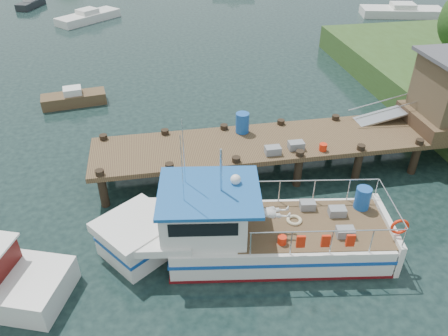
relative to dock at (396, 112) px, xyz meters
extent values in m
plane|color=black|center=(-6.51, -0.01, -2.24)|extent=(160.00, 160.00, 0.00)
cube|color=#503C26|center=(-4.51, -0.01, -0.94)|extent=(16.00, 3.00, 0.20)
cylinder|color=black|center=(-12.01, -1.31, -1.59)|extent=(0.32, 0.32, 1.90)
cylinder|color=black|center=(-12.01, 1.29, -1.59)|extent=(0.32, 0.32, 1.90)
cylinder|color=black|center=(-9.51, -1.31, -1.59)|extent=(0.32, 0.32, 1.90)
cylinder|color=black|center=(-9.51, 1.29, -1.59)|extent=(0.32, 0.32, 1.90)
cylinder|color=black|center=(-7.01, -1.31, -1.59)|extent=(0.32, 0.32, 1.90)
cylinder|color=black|center=(-7.01, 1.29, -1.59)|extent=(0.32, 0.32, 1.90)
cylinder|color=black|center=(-4.51, -1.31, -1.59)|extent=(0.32, 0.32, 1.90)
cylinder|color=black|center=(-4.51, 1.29, -1.59)|extent=(0.32, 0.32, 1.90)
cylinder|color=black|center=(-2.01, -1.31, -1.59)|extent=(0.32, 0.32, 1.90)
cylinder|color=black|center=(-2.01, 1.29, -1.59)|extent=(0.32, 0.32, 1.90)
cylinder|color=black|center=(0.49, -1.31, -1.59)|extent=(0.32, 0.32, 1.90)
cylinder|color=black|center=(0.49, 1.29, -1.59)|extent=(0.32, 0.32, 1.90)
cylinder|color=black|center=(2.99, 1.29, -1.59)|extent=(0.32, 0.32, 1.90)
cube|color=#503C26|center=(2.49, -0.01, -0.54)|extent=(3.20, 3.00, 0.60)
cube|color=#A5A8AD|center=(0.19, 0.89, -0.59)|extent=(3.34, 0.90, 0.79)
cylinder|color=silver|center=(0.19, 0.49, -0.09)|extent=(3.34, 0.05, 0.76)
cylinder|color=silver|center=(0.19, 1.29, -0.09)|extent=(3.34, 0.05, 0.76)
cube|color=slate|center=(-5.51, -1.01, -0.68)|extent=(0.60, 0.40, 0.30)
cube|color=slate|center=(-4.51, -0.81, -0.68)|extent=(0.60, 0.40, 0.30)
cylinder|color=red|center=(-3.51, -1.11, -0.69)|extent=(0.30, 0.30, 0.28)
cylinder|color=#174B9E|center=(-6.31, 0.89, -0.40)|extent=(0.56, 0.56, 0.85)
cube|color=silver|center=(-6.33, -4.71, -1.72)|extent=(7.12, 3.66, 1.04)
cube|color=silver|center=(-10.82, -4.06, -1.72)|extent=(2.70, 2.70, 1.04)
cube|color=silver|center=(-10.82, -4.06, -1.06)|extent=(2.97, 2.94, 0.32)
cube|color=silver|center=(-9.92, -4.19, -1.09)|extent=(2.16, 2.82, 0.27)
cube|color=#13449B|center=(-6.33, -4.71, -1.59)|extent=(7.22, 3.71, 0.13)
cube|color=#13449B|center=(-10.82, -4.06, -1.59)|extent=(2.74, 2.74, 0.13)
cube|color=#5F0D11|center=(-6.33, -4.71, -2.20)|extent=(7.21, 3.70, 0.13)
cube|color=#503C26|center=(-5.25, -4.87, -1.19)|extent=(5.20, 3.12, 0.04)
cube|color=silver|center=(-2.82, -5.22, -1.63)|extent=(0.57, 2.72, 1.22)
cube|color=silver|center=(-8.66, -4.37, -0.52)|extent=(2.85, 2.70, 1.36)
cube|color=black|center=(-8.83, -5.55, -0.25)|extent=(1.98, 0.32, 0.45)
cube|color=black|center=(-8.49, -3.20, -0.25)|extent=(1.98, 0.32, 0.45)
cube|color=black|center=(-9.93, -4.19, -0.25)|extent=(0.27, 1.62, 0.45)
cube|color=#18529A|center=(-8.48, -4.40, 0.21)|extent=(3.43, 3.04, 0.11)
cylinder|color=silver|center=(-8.12, -4.45, 0.98)|extent=(0.08, 0.08, 1.45)
cylinder|color=silver|center=(-9.26, -4.75, 1.34)|extent=(0.02, 0.02, 2.18)
cylinder|color=silver|center=(-9.13, -3.85, 1.34)|extent=(0.02, 0.02, 2.18)
sphere|color=silver|center=(-7.62, -4.16, 0.39)|extent=(0.37, 0.37, 0.33)
cylinder|color=silver|center=(-5.29, -6.13, -0.34)|extent=(4.49, 0.69, 0.04)
cylinder|color=silver|center=(-4.94, -3.65, -0.34)|extent=(4.49, 0.69, 0.04)
cylinder|color=silver|center=(-2.84, -5.21, -0.34)|extent=(0.40, 2.47, 0.04)
cylinder|color=silver|center=(-7.49, -5.81, -0.77)|extent=(0.05, 0.05, 0.86)
cylinder|color=silver|center=(-7.14, -3.33, -0.77)|extent=(0.05, 0.05, 0.86)
cylinder|color=silver|center=(-6.33, -5.98, -0.77)|extent=(0.05, 0.05, 0.86)
cylinder|color=silver|center=(-5.97, -3.50, -0.77)|extent=(0.05, 0.05, 0.86)
cylinder|color=silver|center=(-5.16, -6.14, -0.77)|extent=(0.05, 0.05, 0.86)
cylinder|color=silver|center=(-4.80, -3.67, -0.77)|extent=(0.05, 0.05, 0.86)
cylinder|color=silver|center=(-3.99, -6.31, -0.77)|extent=(0.05, 0.05, 0.86)
cylinder|color=silver|center=(-3.63, -3.84, -0.77)|extent=(0.05, 0.05, 0.86)
cylinder|color=silver|center=(-3.05, -6.45, -0.77)|extent=(0.05, 0.05, 0.86)
cylinder|color=silver|center=(-2.69, -3.97, -0.77)|extent=(0.05, 0.05, 0.86)
cube|color=slate|center=(-4.43, -5.54, -1.03)|extent=(0.59, 0.44, 0.29)
cube|color=slate|center=(-4.29, -4.55, -1.03)|extent=(0.59, 0.44, 0.29)
cube|color=slate|center=(-5.13, -4.06, -1.03)|extent=(0.54, 0.41, 0.29)
cylinder|color=#174B9E|center=(-3.34, -4.32, -0.79)|extent=(0.58, 0.58, 0.80)
cylinder|color=red|center=(-6.44, -5.52, -1.05)|extent=(0.31, 0.31, 0.27)
torus|color=#BFB28C|center=(-5.76, -4.61, -1.13)|extent=(0.58, 0.58, 0.11)
torus|color=red|center=(-2.91, -5.94, -0.70)|extent=(0.57, 0.17, 0.56)
cube|color=red|center=(-6.06, -6.03, -0.70)|extent=(0.26, 0.13, 0.41)
cube|color=red|center=(-5.34, -6.14, -0.70)|extent=(0.26, 0.13, 0.41)
cube|color=red|center=(-4.62, -6.24, -0.70)|extent=(0.26, 0.13, 0.41)
imported|color=silver|center=(-6.90, -4.90, -0.40)|extent=(0.46, 0.63, 1.60)
cube|color=#503C26|center=(-14.08, 7.99, -1.93)|extent=(3.46, 1.61, 0.61)
cube|color=silver|center=(-14.08, 7.99, -1.47)|extent=(1.04, 0.93, 0.39)
cube|color=silver|center=(-14.64, 24.88, -1.92)|extent=(5.39, 5.09, 0.65)
cube|color=silver|center=(-14.64, 24.88, -1.43)|extent=(2.04, 2.02, 0.42)
cube|color=silver|center=(12.65, 21.71, -1.89)|extent=(7.37, 3.91, 0.70)
cube|color=silver|center=(12.65, 21.71, -1.36)|extent=(2.29, 2.08, 0.45)
cube|color=black|center=(-20.40, 30.72, -1.94)|extent=(2.27, 3.63, 0.60)
camera|label=1|loc=(-9.87, -14.80, 8.08)|focal=35.00mm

